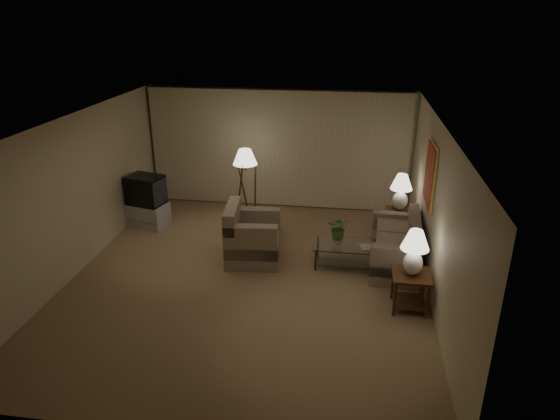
# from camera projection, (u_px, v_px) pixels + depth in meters

# --- Properties ---
(ground) EXTENTS (7.00, 7.00, 0.00)m
(ground) POSITION_uv_depth(u_px,v_px,m) (249.00, 277.00, 8.64)
(ground) COLOR #865F4A
(ground) RESTS_ON ground
(room_shell) EXTENTS (6.04, 7.02, 2.72)m
(room_shell) POSITION_uv_depth(u_px,v_px,m) (264.00, 156.00, 9.36)
(room_shell) COLOR beige
(room_shell) RESTS_ON ground
(sofa) EXTENTS (1.74, 1.01, 0.73)m
(sofa) POSITION_uv_depth(u_px,v_px,m) (394.00, 248.00, 8.88)
(sofa) COLOR gray
(sofa) RESTS_ON ground
(armchair) EXTENTS (1.17, 1.13, 0.84)m
(armchair) POSITION_uv_depth(u_px,v_px,m) (253.00, 239.00, 9.10)
(armchair) COLOR gray
(armchair) RESTS_ON ground
(side_table_near) EXTENTS (0.57, 0.57, 0.60)m
(side_table_near) POSITION_uv_depth(u_px,v_px,m) (410.00, 285.00, 7.60)
(side_table_near) COLOR #381E0F
(side_table_near) RESTS_ON ground
(side_table_far) EXTENTS (0.50, 0.42, 0.60)m
(side_table_far) POSITION_uv_depth(u_px,v_px,m) (398.00, 219.00, 9.99)
(side_table_far) COLOR #381E0F
(side_table_far) RESTS_ON ground
(table_lamp_near) EXTENTS (0.42, 0.42, 0.73)m
(table_lamp_near) POSITION_uv_depth(u_px,v_px,m) (415.00, 249.00, 7.37)
(table_lamp_near) COLOR white
(table_lamp_near) RESTS_ON side_table_near
(table_lamp_far) EXTENTS (0.43, 0.43, 0.74)m
(table_lamp_far) POSITION_uv_depth(u_px,v_px,m) (401.00, 189.00, 9.75)
(table_lamp_far) COLOR white
(table_lamp_far) RESTS_ON side_table_far
(coffee_table) EXTENTS (1.20, 0.65, 0.41)m
(coffee_table) POSITION_uv_depth(u_px,v_px,m) (346.00, 251.00, 8.93)
(coffee_table) COLOR silver
(coffee_table) RESTS_ON ground
(tv_cabinet) EXTENTS (1.06, 0.90, 0.50)m
(tv_cabinet) POSITION_uv_depth(u_px,v_px,m) (148.00, 215.00, 10.58)
(tv_cabinet) COLOR #ABABAE
(tv_cabinet) RESTS_ON ground
(crt_tv) EXTENTS (0.96, 0.85, 0.61)m
(crt_tv) POSITION_uv_depth(u_px,v_px,m) (146.00, 190.00, 10.37)
(crt_tv) COLOR black
(crt_tv) RESTS_ON tv_cabinet
(floor_lamp) EXTENTS (0.51, 0.51, 1.59)m
(floor_lamp) POSITION_uv_depth(u_px,v_px,m) (246.00, 184.00, 10.67)
(floor_lamp) COLOR #381E0F
(floor_lamp) RESTS_ON ground
(ottoman) EXTENTS (0.83, 0.83, 0.43)m
(ottoman) POSITION_uv_depth(u_px,v_px,m) (263.00, 222.00, 10.30)
(ottoman) COLOR #A14C36
(ottoman) RESTS_ON ground
(vase) EXTENTS (0.14, 0.14, 0.15)m
(vase) POSITION_uv_depth(u_px,v_px,m) (338.00, 240.00, 8.87)
(vase) COLOR silver
(vase) RESTS_ON coffee_table
(flowers) EXTENTS (0.43, 0.38, 0.43)m
(flowers) POSITION_uv_depth(u_px,v_px,m) (339.00, 225.00, 8.76)
(flowers) COLOR #426F31
(flowers) RESTS_ON vase
(book) EXTENTS (0.24, 0.29, 0.02)m
(book) POSITION_uv_depth(u_px,v_px,m) (361.00, 248.00, 8.75)
(book) COLOR olive
(book) RESTS_ON coffee_table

